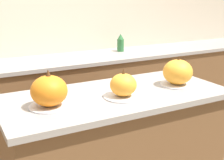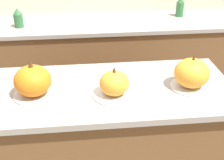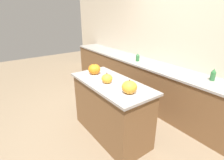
% 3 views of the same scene
% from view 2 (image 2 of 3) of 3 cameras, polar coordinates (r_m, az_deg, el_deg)
% --- Properties ---
extents(kitchen_island, '(1.40, 0.65, 0.91)m').
position_cam_2_polar(kitchen_island, '(2.03, -0.16, -12.59)').
color(kitchen_island, brown).
rests_on(kitchen_island, ground_plane).
extents(back_counter, '(6.00, 0.60, 0.88)m').
position_cam_2_polar(back_counter, '(3.09, -2.56, 2.80)').
color(back_counter, brown).
rests_on(back_counter, ground_plane).
extents(pumpkin_cake_left, '(0.23, 0.23, 0.21)m').
position_cam_2_polar(pumpkin_cake_left, '(1.71, -14.29, -0.26)').
color(pumpkin_cake_left, silver).
rests_on(pumpkin_cake_left, kitchen_island).
extents(pumpkin_cake_center, '(0.24, 0.24, 0.17)m').
position_cam_2_polar(pumpkin_cake_center, '(1.66, 0.41, -0.83)').
color(pumpkin_cake_center, silver).
rests_on(pumpkin_cake_center, kitchen_island).
extents(pumpkin_cake_right, '(0.22, 0.22, 0.20)m').
position_cam_2_polar(pumpkin_cake_right, '(1.79, 14.35, 1.09)').
color(pumpkin_cake_right, silver).
rests_on(pumpkin_cake_right, kitchen_island).
extents(bottle_tall, '(0.07, 0.07, 0.19)m').
position_cam_2_polar(bottle_tall, '(3.13, 12.34, 12.96)').
color(bottle_tall, '#2D6B38').
rests_on(bottle_tall, back_counter).
extents(bottle_short, '(0.08, 0.08, 0.17)m').
position_cam_2_polar(bottle_short, '(2.88, -16.79, 10.79)').
color(bottle_short, '#2D6B38').
rests_on(bottle_short, back_counter).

